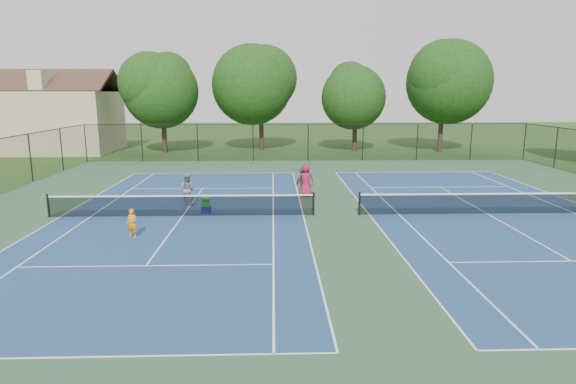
{
  "coord_description": "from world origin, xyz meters",
  "views": [
    {
      "loc": [
        -2.87,
        -21.24,
        5.48
      ],
      "look_at": [
        -2.24,
        -1.0,
        1.3
      ],
      "focal_mm": 30.0,
      "sensor_mm": 36.0,
      "label": 1
    }
  ],
  "objects_px": {
    "tree_back_b": "(261,81)",
    "tree_back_d": "(444,78)",
    "tree_back_a": "(162,87)",
    "ball_hopper": "(206,202)",
    "instructor": "(187,189)",
    "bystander_c": "(306,180)",
    "child_player": "(132,223)",
    "ball_crate": "(206,210)",
    "tree_back_c": "(356,93)",
    "bystander_b": "(303,181)",
    "clapboard_house": "(59,119)"
  },
  "relations": [
    {
      "from": "tree_back_b",
      "to": "tree_back_d",
      "type": "distance_m",
      "value": 17.12
    },
    {
      "from": "tree_back_a",
      "to": "ball_hopper",
      "type": "distance_m",
      "value": 25.1
    },
    {
      "from": "instructor",
      "to": "bystander_c",
      "type": "distance_m",
      "value": 6.28
    },
    {
      "from": "child_player",
      "to": "ball_hopper",
      "type": "bearing_deg",
      "value": 72.51
    },
    {
      "from": "tree_back_a",
      "to": "ball_crate",
      "type": "relative_size",
      "value": 22.38
    },
    {
      "from": "ball_crate",
      "to": "tree_back_a",
      "type": "bearing_deg",
      "value": 106.61
    },
    {
      "from": "child_player",
      "to": "ball_hopper",
      "type": "relative_size",
      "value": 2.64
    },
    {
      "from": "tree_back_c",
      "to": "instructor",
      "type": "height_order",
      "value": "tree_back_c"
    },
    {
      "from": "tree_back_a",
      "to": "instructor",
      "type": "distance_m",
      "value": 23.07
    },
    {
      "from": "ball_crate",
      "to": "ball_hopper",
      "type": "relative_size",
      "value": 0.95
    },
    {
      "from": "bystander_b",
      "to": "tree_back_d",
      "type": "bearing_deg",
      "value": -87.19
    },
    {
      "from": "tree_back_c",
      "to": "clapboard_house",
      "type": "height_order",
      "value": "tree_back_c"
    },
    {
      "from": "child_player",
      "to": "bystander_b",
      "type": "height_order",
      "value": "bystander_b"
    },
    {
      "from": "instructor",
      "to": "tree_back_d",
      "type": "bearing_deg",
      "value": -112.47
    },
    {
      "from": "tree_back_c",
      "to": "bystander_c",
      "type": "relative_size",
      "value": 4.67
    },
    {
      "from": "tree_back_c",
      "to": "bystander_c",
      "type": "xyz_separation_m",
      "value": [
        -6.12,
        -20.96,
        -4.58
      ]
    },
    {
      "from": "tree_back_b",
      "to": "bystander_c",
      "type": "relative_size",
      "value": 5.58
    },
    {
      "from": "instructor",
      "to": "clapboard_house",
      "type": "bearing_deg",
      "value": -34.65
    },
    {
      "from": "tree_back_c",
      "to": "clapboard_house",
      "type": "xyz_separation_m",
      "value": [
        -28.0,
        -0.0,
        -2.39
      ]
    },
    {
      "from": "clapboard_house",
      "to": "tree_back_a",
      "type": "bearing_deg",
      "value": -5.71
    },
    {
      "from": "clapboard_house",
      "to": "ball_crate",
      "type": "distance_m",
      "value": 29.94
    },
    {
      "from": "bystander_b",
      "to": "instructor",
      "type": "bearing_deg",
      "value": 58.3
    },
    {
      "from": "ball_hopper",
      "to": "tree_back_b",
      "type": "bearing_deg",
      "value": 85.51
    },
    {
      "from": "tree_back_d",
      "to": "clapboard_house",
      "type": "height_order",
      "value": "tree_back_d"
    },
    {
      "from": "bystander_b",
      "to": "ball_hopper",
      "type": "relative_size",
      "value": 3.62
    },
    {
      "from": "bystander_c",
      "to": "ball_crate",
      "type": "relative_size",
      "value": 4.4
    },
    {
      "from": "bystander_c",
      "to": "tree_back_d",
      "type": "bearing_deg",
      "value": -122.28
    },
    {
      "from": "tree_back_a",
      "to": "child_player",
      "type": "height_order",
      "value": "tree_back_a"
    },
    {
      "from": "tree_back_a",
      "to": "tree_back_b",
      "type": "bearing_deg",
      "value": 12.53
    },
    {
      "from": "tree_back_b",
      "to": "instructor",
      "type": "xyz_separation_m",
      "value": [
        -3.15,
        -23.7,
        -5.8
      ]
    },
    {
      "from": "tree_back_a",
      "to": "bystander_b",
      "type": "distance_m",
      "value": 23.46
    },
    {
      "from": "tree_back_d",
      "to": "ball_crate",
      "type": "relative_size",
      "value": 25.35
    },
    {
      "from": "ball_hopper",
      "to": "clapboard_house",
      "type": "bearing_deg",
      "value": 124.79
    },
    {
      "from": "tree_back_a",
      "to": "child_player",
      "type": "distance_m",
      "value": 28.18
    },
    {
      "from": "bystander_b",
      "to": "tree_back_c",
      "type": "bearing_deg",
      "value": -68.04
    },
    {
      "from": "ball_crate",
      "to": "tree_back_b",
      "type": "bearing_deg",
      "value": 85.51
    },
    {
      "from": "tree_back_b",
      "to": "tree_back_d",
      "type": "height_order",
      "value": "tree_back_d"
    },
    {
      "from": "tree_back_a",
      "to": "ball_crate",
      "type": "xyz_separation_m",
      "value": [
        7.0,
        -23.47,
        -5.87
      ]
    },
    {
      "from": "clapboard_house",
      "to": "instructor",
      "type": "distance_m",
      "value": 27.78
    },
    {
      "from": "tree_back_b",
      "to": "ball_hopper",
      "type": "relative_size",
      "value": 23.31
    },
    {
      "from": "clapboard_house",
      "to": "bystander_c",
      "type": "height_order",
      "value": "clapboard_house"
    },
    {
      "from": "instructor",
      "to": "bystander_b",
      "type": "bearing_deg",
      "value": -140.08
    },
    {
      "from": "tree_back_d",
      "to": "bystander_b",
      "type": "xyz_separation_m",
      "value": [
        -14.23,
        -19.6,
        -6.04
      ]
    },
    {
      "from": "bystander_c",
      "to": "ball_crate",
      "type": "distance_m",
      "value": 6.05
    },
    {
      "from": "tree_back_d",
      "to": "clapboard_house",
      "type": "distance_m",
      "value": 36.21
    },
    {
      "from": "tree_back_d",
      "to": "tree_back_c",
      "type": "bearing_deg",
      "value": 172.87
    },
    {
      "from": "tree_back_a",
      "to": "tree_back_c",
      "type": "xyz_separation_m",
      "value": [
        18.0,
        1.0,
        -0.56
      ]
    },
    {
      "from": "bystander_c",
      "to": "tree_back_c",
      "type": "bearing_deg",
      "value": -103.28
    },
    {
      "from": "tree_back_d",
      "to": "bystander_c",
      "type": "distance_m",
      "value": 25.16
    },
    {
      "from": "tree_back_a",
      "to": "tree_back_d",
      "type": "height_order",
      "value": "tree_back_d"
    }
  ]
}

